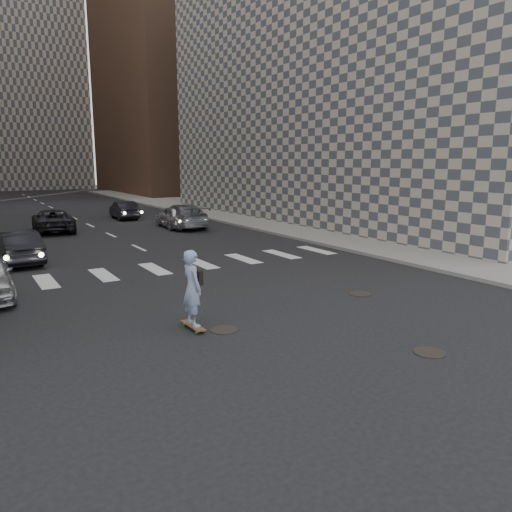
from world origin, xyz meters
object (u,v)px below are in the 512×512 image
Objects in this scene: traffic_car_c at (53,221)px; traffic_car_e at (124,210)px; traffic_car_d at (176,216)px; traffic_car_b at (182,216)px; skateboarder at (192,288)px; traffic_car_a at (17,247)px.

traffic_car_c reaches higher than traffic_car_e.
traffic_car_d reaches higher than traffic_car_e.
traffic_car_b is 6.94m from traffic_car_e.
traffic_car_d is at bearing -31.23° from traffic_car_b.
traffic_car_d is 1.07× the size of traffic_car_e.
skateboarder reaches higher than traffic_car_a.
traffic_car_a is 15.95m from traffic_car_e.
traffic_car_a reaches higher than traffic_car_c.
traffic_car_d is (7.01, 18.32, -0.35)m from skateboarder.
skateboarder is 0.52× the size of traffic_car_e.
skateboarder reaches higher than traffic_car_e.
traffic_car_d is at bearing -148.38° from traffic_car_a.
traffic_car_c is at bearing -12.57° from traffic_car_d.
traffic_car_d is (9.83, 7.00, 0.04)m from traffic_car_a.
traffic_car_c is (2.88, 9.09, -0.00)m from traffic_car_a.
traffic_car_a is 0.85× the size of traffic_car_c.
traffic_car_b reaches higher than traffic_car_a.
traffic_car_b is (7.34, 18.10, -0.33)m from skateboarder.
traffic_car_b is 7.64m from traffic_car_c.
traffic_car_a is 9.53m from traffic_car_c.
skateboarder is 19.54m from traffic_car_b.
traffic_car_a is at bearing 60.95° from traffic_car_e.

